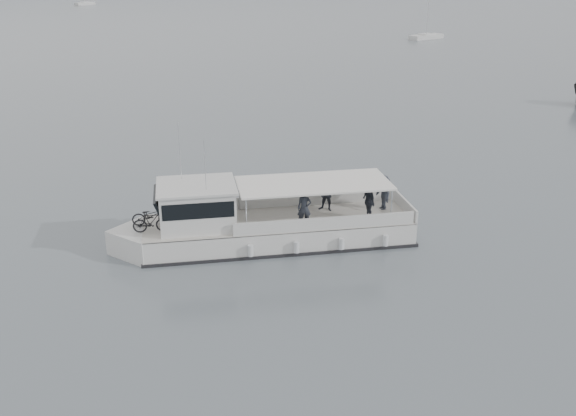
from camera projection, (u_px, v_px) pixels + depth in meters
ground at (383, 233)px, 30.80m from camera, size 1400.00×1400.00×0.00m
tour_boat at (252, 225)px, 29.27m from camera, size 13.75×7.18×5.84m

